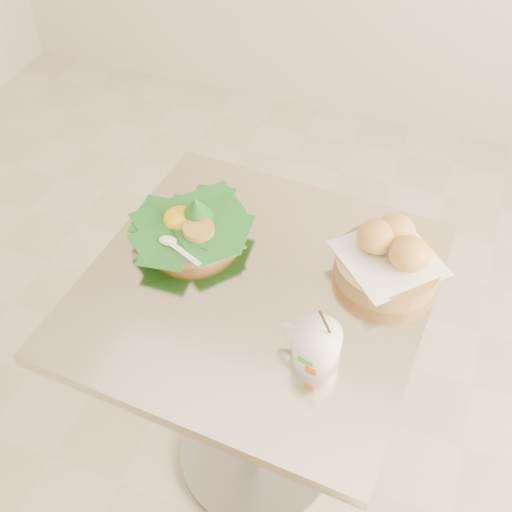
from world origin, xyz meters
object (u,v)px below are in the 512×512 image
(bread_basket, at_px, (390,256))
(cafe_table, at_px, (256,348))
(rice_basket, at_px, (192,224))
(coffee_mug, at_px, (315,345))

(bread_basket, bearing_deg, cafe_table, -151.46)
(cafe_table, bearing_deg, rice_basket, 153.66)
(cafe_table, xyz_separation_m, bread_basket, (0.25, 0.13, 0.27))
(rice_basket, bearing_deg, coffee_mug, -32.78)
(cafe_table, height_order, bread_basket, bread_basket)
(rice_basket, height_order, coffee_mug, coffee_mug)
(rice_basket, xyz_separation_m, bread_basket, (0.43, 0.04, 0.01))
(rice_basket, bearing_deg, bread_basket, 5.73)
(rice_basket, relative_size, bread_basket, 0.97)
(cafe_table, distance_m, bread_basket, 0.39)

